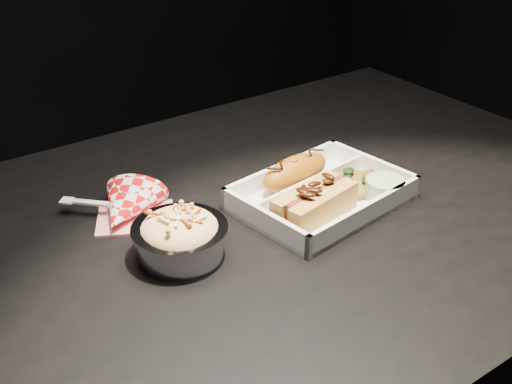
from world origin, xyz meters
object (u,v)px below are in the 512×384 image
foil_coleslaw_cup (180,235)px  napkin_fork (125,208)px  food_tray (321,197)px  fried_pastry (296,172)px  hotdog (315,201)px  dining_table (266,261)px

foil_coleslaw_cup → napkin_fork: bearing=97.9°
food_tray → fried_pastry: fried_pastry is taller
foil_coleslaw_cup → hotdog: bearing=-9.7°
fried_pastry → hotdog: (-0.03, -0.09, 0.00)m
food_tray → fried_pastry: (-0.01, 0.05, 0.02)m
dining_table → hotdog: hotdog is taller
dining_table → fried_pastry: (0.07, 0.03, 0.12)m
hotdog → napkin_fork: (-0.22, 0.17, -0.02)m
dining_table → napkin_fork: 0.23m
dining_table → foil_coleslaw_cup: 0.21m
dining_table → hotdog: size_ratio=8.60×
foil_coleslaw_cup → napkin_fork: size_ratio=0.82×
food_tray → napkin_fork: 0.29m
fried_pastry → hotdog: size_ratio=0.94×
fried_pastry → napkin_fork: size_ratio=0.84×
dining_table → foil_coleslaw_cup: size_ratio=9.35×
fried_pastry → napkin_fork: (-0.25, 0.08, -0.02)m
food_tray → foil_coleslaw_cup: bearing=172.1°
fried_pastry → foil_coleslaw_cup: 0.24m
fried_pastry → foil_coleslaw_cup: foil_coleslaw_cup is taller
hotdog → foil_coleslaw_cup: size_ratio=1.09×
hotdog → napkin_fork: napkin_fork is taller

